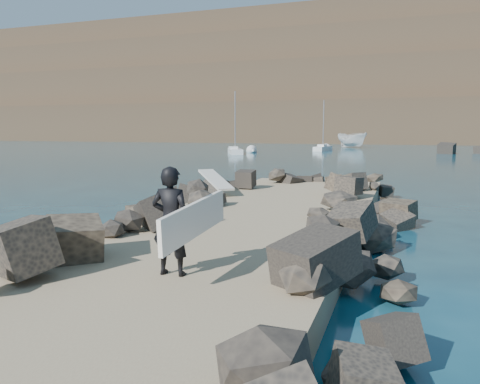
{
  "coord_description": "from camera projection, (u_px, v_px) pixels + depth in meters",
  "views": [
    {
      "loc": [
        4.06,
        -12.5,
        3.13
      ],
      "look_at": [
        0.0,
        -1.0,
        1.5
      ],
      "focal_mm": 35.0,
      "sensor_mm": 36.0,
      "label": 1
    }
  ],
  "objects": [
    {
      "name": "surfer_with_board",
      "position": [
        174.0,
        221.0,
        8.08
      ],
      "size": [
        0.88,
        2.38,
        1.91
      ],
      "color": "black",
      "rests_on": "jetty"
    },
    {
      "name": "surfboard_resting",
      "position": [
        215.0,
        182.0,
        18.61
      ],
      "size": [
        2.19,
        2.34,
        0.09
      ],
      "primitive_type": "cube",
      "rotation": [
        0.0,
        0.0,
        0.73
      ],
      "color": "beige",
      "rests_on": "riprap_left"
    },
    {
      "name": "jetty",
      "position": [
        227.0,
        245.0,
        11.53
      ],
      "size": [
        6.0,
        26.0,
        0.6
      ],
      "primitive_type": "cube",
      "color": "#8C7759",
      "rests_on": "ground"
    },
    {
      "name": "headland_buildings",
      "position": [
        454.0,
        30.0,
        145.63
      ],
      "size": [
        137.5,
        30.5,
        5.0
      ],
      "color": "white",
      "rests_on": "headland"
    },
    {
      "name": "riprap_right",
      "position": [
        349.0,
        242.0,
        11.01
      ],
      "size": [
        2.6,
        22.0,
        1.0
      ],
      "primitive_type": "cube",
      "color": "black",
      "rests_on": "ground"
    },
    {
      "name": "headland",
      "position": [
        427.0,
        91.0,
        157.56
      ],
      "size": [
        360.0,
        140.0,
        32.0
      ],
      "primitive_type": "cube",
      "color": "#2D4919",
      "rests_on": "ground"
    },
    {
      "name": "sailboat_a",
      "position": [
        235.0,
        151.0,
        61.07
      ],
      "size": [
        4.17,
        6.76,
        8.18
      ],
      "color": "silver",
      "rests_on": "ground"
    },
    {
      "name": "riprap_left",
      "position": [
        135.0,
        225.0,
        12.93
      ],
      "size": [
        2.6,
        22.0,
        1.0
      ],
      "primitive_type": "cube",
      "color": "#262421",
      "rests_on": "ground"
    },
    {
      "name": "sailboat_b",
      "position": [
        323.0,
        148.0,
        69.73
      ],
      "size": [
        1.95,
        6.29,
        7.56
      ],
      "color": "silver",
      "rests_on": "ground"
    },
    {
      "name": "boat_imported",
      "position": [
        352.0,
        140.0,
        81.29
      ],
      "size": [
        6.78,
        6.75,
        2.69
      ],
      "primitive_type": "imported",
      "rotation": [
        0.0,
        0.0,
        0.79
      ],
      "color": "silver",
      "rests_on": "ground"
    },
    {
      "name": "ground",
      "position": [
        252.0,
        239.0,
        13.44
      ],
      "size": [
        800.0,
        800.0,
        0.0
      ],
      "primitive_type": "plane",
      "color": "#0F384C",
      "rests_on": "ground"
    }
  ]
}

